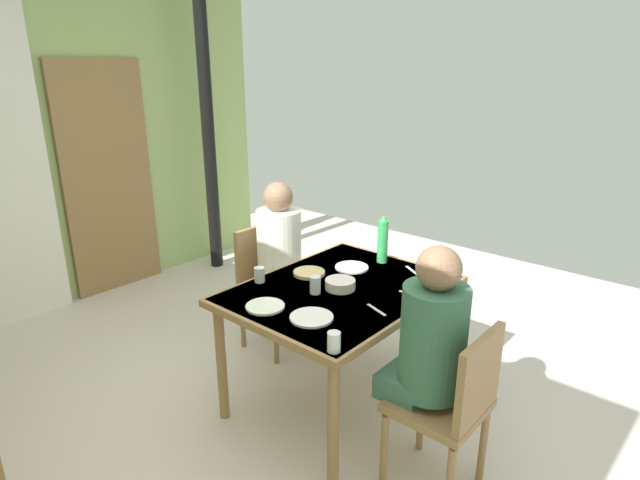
% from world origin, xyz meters
% --- Properties ---
extents(ground_plane, '(6.96, 6.96, 0.00)m').
position_xyz_m(ground_plane, '(0.00, 0.00, 0.00)').
color(ground_plane, beige).
extents(wall_back, '(4.15, 0.10, 2.84)m').
position_xyz_m(wall_back, '(0.00, 2.68, 1.42)').
color(wall_back, '#9DBA6D').
rests_on(wall_back, ground_plane).
extents(door_wooden, '(0.80, 0.05, 2.00)m').
position_xyz_m(door_wooden, '(0.43, 2.60, 1.00)').
color(door_wooden, olive).
rests_on(door_wooden, ground_plane).
extents(stove_pipe_column, '(0.12, 0.12, 2.84)m').
position_xyz_m(stove_pipe_column, '(1.33, 2.33, 1.42)').
color(stove_pipe_column, black).
rests_on(stove_pipe_column, ground_plane).
extents(dining_table, '(1.24, 0.95, 0.75)m').
position_xyz_m(dining_table, '(0.39, -0.03, 0.68)').
color(dining_table, '#946E46').
rests_on(dining_table, ground_plane).
extents(chair_near_diner, '(0.40, 0.40, 0.87)m').
position_xyz_m(chair_near_diner, '(0.17, -0.86, 0.50)').
color(chair_near_diner, '#946E46').
rests_on(chair_near_diner, ground_plane).
extents(chair_far_diner, '(0.40, 0.40, 0.87)m').
position_xyz_m(chair_far_diner, '(0.61, 0.80, 0.50)').
color(chair_far_diner, '#946E46').
rests_on(chair_far_diner, ground_plane).
extents(person_near_diner, '(0.30, 0.37, 0.77)m').
position_xyz_m(person_near_diner, '(0.17, -0.72, 0.78)').
color(person_near_diner, '#3C6854').
rests_on(person_near_diner, ground_plane).
extents(person_far_diner, '(0.30, 0.37, 0.77)m').
position_xyz_m(person_far_diner, '(0.61, 0.67, 0.78)').
color(person_far_diner, silver).
rests_on(person_far_diner, ground_plane).
extents(water_bottle_green_near, '(0.07, 0.07, 0.31)m').
position_xyz_m(water_bottle_green_near, '(0.87, 0.02, 0.90)').
color(water_bottle_green_near, green).
rests_on(water_bottle_green_near, dining_table).
extents(serving_bowl_center, '(0.17, 0.17, 0.05)m').
position_xyz_m(serving_bowl_center, '(0.37, -0.04, 0.78)').
color(serving_bowl_center, silver).
rests_on(serving_bowl_center, dining_table).
extents(dinner_plate_near_left, '(0.21, 0.21, 0.01)m').
position_xyz_m(dinner_plate_near_left, '(0.66, 0.10, 0.76)').
color(dinner_plate_near_left, white).
rests_on(dinner_plate_near_left, dining_table).
extents(dinner_plate_near_right, '(0.20, 0.20, 0.01)m').
position_xyz_m(dinner_plate_near_right, '(-0.06, 0.11, 0.76)').
color(dinner_plate_near_right, white).
rests_on(dinner_plate_near_right, dining_table).
extents(dinner_plate_far_center, '(0.22, 0.22, 0.01)m').
position_xyz_m(dinner_plate_far_center, '(0.00, -0.16, 0.76)').
color(dinner_plate_far_center, white).
rests_on(dinner_plate_far_center, dining_table).
extents(drinking_glass_by_near_diner, '(0.06, 0.06, 0.09)m').
position_xyz_m(drinking_glass_by_near_diner, '(-0.17, -0.44, 0.80)').
color(drinking_glass_by_near_diner, silver).
rests_on(drinking_glass_by_near_diner, dining_table).
extents(drinking_glass_by_far_diner, '(0.06, 0.06, 0.09)m').
position_xyz_m(drinking_glass_by_far_diner, '(0.15, 0.37, 0.80)').
color(drinking_glass_by_far_diner, silver).
rests_on(drinking_glass_by_far_diner, dining_table).
extents(drinking_glass_spare_center, '(0.06, 0.06, 0.10)m').
position_xyz_m(drinking_glass_spare_center, '(0.24, 0.03, 0.80)').
color(drinking_glass_spare_center, silver).
rests_on(drinking_glass_spare_center, dining_table).
extents(bread_plate_sliced, '(0.19, 0.19, 0.02)m').
position_xyz_m(bread_plate_sliced, '(0.42, 0.23, 0.76)').
color(bread_plate_sliced, '#DBB77A').
rests_on(bread_plate_sliced, dining_table).
extents(cutlery_knife_near, '(0.06, 0.15, 0.00)m').
position_xyz_m(cutlery_knife_near, '(0.29, -0.35, 0.76)').
color(cutlery_knife_near, silver).
rests_on(cutlery_knife_near, dining_table).
extents(cutlery_fork_near, '(0.09, 0.14, 0.00)m').
position_xyz_m(cutlery_fork_near, '(0.87, -0.21, 0.76)').
color(cutlery_fork_near, silver).
rests_on(cutlery_fork_near, dining_table).
extents(cutlery_knife_far, '(0.04, 0.15, 0.00)m').
position_xyz_m(cutlery_knife_far, '(0.57, -0.38, 0.76)').
color(cutlery_knife_far, silver).
rests_on(cutlery_knife_far, dining_table).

